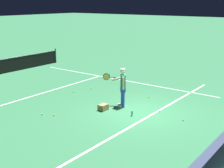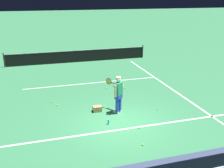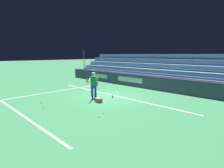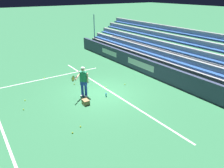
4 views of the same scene
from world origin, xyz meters
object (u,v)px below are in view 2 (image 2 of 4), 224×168
object	(u,v)px
tennis_ball_far_right	(143,145)
tennis_ball_midcourt	(139,128)
tennis_ball_toward_net	(106,88)
tennis_ball_near_player	(157,109)
ball_box_cardboard	(97,109)
tennis_ball_far_left	(57,105)
tennis_ball_stray_back	(185,95)
water_bottle	(108,122)
tennis_net	(78,56)
tennis_ball_by_box	(124,88)
tennis_player	(118,94)
tennis_ball_on_baseline	(52,102)

from	to	relation	value
tennis_ball_far_right	tennis_ball_midcourt	world-z (taller)	same
tennis_ball_toward_net	tennis_ball_near_player	bearing A→B (deg)	-66.19
tennis_ball_midcourt	ball_box_cardboard	bearing A→B (deg)	121.49
tennis_ball_far_left	tennis_ball_toward_net	bearing A→B (deg)	29.57
tennis_ball_near_player	tennis_ball_stray_back	size ratio (longest dim) A/B	1.00
ball_box_cardboard	tennis_ball_near_player	bearing A→B (deg)	-12.97
tennis_ball_far_left	tennis_ball_midcourt	world-z (taller)	same
water_bottle	tennis_net	xyz separation A→B (m)	(0.52, 10.82, 0.38)
tennis_ball_by_box	tennis_ball_far_left	world-z (taller)	same
tennis_player	water_bottle	distance (m)	1.47
tennis_ball_far_left	tennis_ball_far_right	bearing A→B (deg)	-59.36
tennis_net	tennis_ball_stray_back	bearing A→B (deg)	-64.42
tennis_net	tennis_ball_toward_net	bearing A→B (deg)	-85.35
tennis_ball_far_right	tennis_ball_stray_back	xyz separation A→B (m)	(4.02, 3.86, 0.00)
tennis_ball_by_box	water_bottle	world-z (taller)	water_bottle
tennis_ball_on_baseline	tennis_ball_midcourt	world-z (taller)	same
tennis_ball_far_right	tennis_ball_near_player	distance (m)	3.22
ball_box_cardboard	tennis_ball_midcourt	world-z (taller)	ball_box_cardboard
tennis_ball_on_baseline	tennis_net	xyz separation A→B (m)	(2.63, 7.78, 0.46)
tennis_ball_near_player	tennis_net	distance (m)	10.31
tennis_player	tennis_ball_stray_back	xyz separation A→B (m)	(4.03, 0.95, -0.86)
tennis_ball_on_baseline	tennis_ball_far_right	size ratio (longest dim) A/B	1.00
tennis_ball_on_baseline	tennis_ball_near_player	bearing A→B (deg)	-26.01
tennis_ball_near_player	tennis_ball_stray_back	xyz separation A→B (m)	(2.17, 1.22, 0.00)
tennis_ball_far_right	tennis_net	size ratio (longest dim) A/B	0.01
tennis_ball_stray_back	tennis_ball_midcourt	bearing A→B (deg)	-144.32
tennis_ball_far_right	water_bottle	world-z (taller)	water_bottle
tennis_player	tennis_ball_near_player	distance (m)	2.07
tennis_ball_midcourt	water_bottle	distance (m)	1.30
tennis_ball_by_box	tennis_ball_far_left	size ratio (longest dim) A/B	1.00
tennis_player	tennis_ball_stray_back	distance (m)	4.23
tennis_ball_by_box	tennis_ball_midcourt	xyz separation A→B (m)	(-0.94, -4.59, 0.00)
tennis_ball_by_box	tennis_ball_stray_back	world-z (taller)	same
tennis_ball_far_left	water_bottle	bearing A→B (deg)	-53.46
tennis_ball_near_player	tennis_ball_far_left	distance (m)	4.85
tennis_player	tennis_ball_on_baseline	xyz separation A→B (m)	(-2.85, 2.03, -0.86)
ball_box_cardboard	tennis_ball_stray_back	size ratio (longest dim) A/B	6.06
tennis_ball_stray_back	water_bottle	bearing A→B (deg)	-157.73
tennis_player	tennis_ball_by_box	xyz separation A→B (m)	(1.30, 2.91, -0.86)
tennis_ball_toward_net	tennis_ball_near_player	xyz separation A→B (m)	(1.54, -3.49, 0.00)
tennis_ball_far_left	tennis_ball_stray_back	bearing A→B (deg)	-5.17
tennis_ball_midcourt	tennis_ball_stray_back	xyz separation A→B (m)	(3.67, 2.63, 0.00)
tennis_ball_stray_back	tennis_ball_by_box	bearing A→B (deg)	144.28
tennis_player	water_bottle	world-z (taller)	tennis_player
tennis_player	tennis_ball_by_box	size ratio (longest dim) A/B	25.98
tennis_ball_on_baseline	ball_box_cardboard	bearing A→B (deg)	-40.41
tennis_ball_midcourt	tennis_ball_far_left	bearing A→B (deg)	132.76
tennis_ball_by_box	water_bottle	bearing A→B (deg)	-117.55
tennis_ball_stray_back	water_bottle	size ratio (longest dim) A/B	0.30
tennis_ball_far_right	water_bottle	size ratio (longest dim) A/B	0.30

